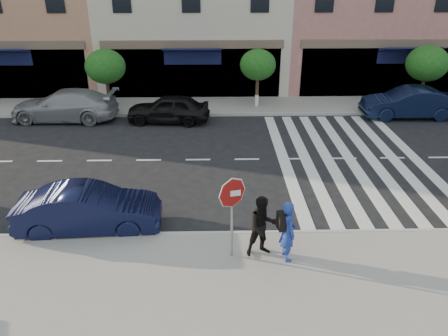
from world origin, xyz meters
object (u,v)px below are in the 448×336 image
car_near_mid (89,209)px  walker (263,226)px  car_far_mid (168,109)px  car_far_right (409,103)px  photographer (288,231)px  stop_sign (232,200)px  car_far_left (64,105)px

car_near_mid → walker: bearing=-110.5°
car_far_mid → car_far_right: car_far_right is taller
walker → car_near_mid: 5.23m
photographer → stop_sign: bearing=74.8°
walker → car_far_mid: walker is taller
photographer → walker: bearing=61.6°
car_far_left → walker: bearing=39.8°
photographer → car_far_right: bearing=-44.9°
stop_sign → car_far_left: stop_sign is taller
car_far_mid → car_far_right: bearing=97.3°
car_far_mid → car_far_right: 12.22m
walker → car_near_mid: walker is taller
car_near_mid → car_far_right: bearing=-57.0°
car_near_mid → car_far_left: car_far_left is taller
walker → car_far_left: size_ratio=0.33×
stop_sign → car_far_right: 15.12m
stop_sign → car_far_left: 14.22m
photographer → walker: walker is taller
car_near_mid → car_far_left: 10.79m
walker → car_far_right: walker is taller
car_far_left → car_far_right: 17.47m
stop_sign → photographer: bearing=-16.8°
car_near_mid → car_far_left: size_ratio=0.80×
walker → car_far_mid: size_ratio=0.43×
walker → car_far_right: size_ratio=0.37×
car_far_left → car_far_right: bearing=92.7°
stop_sign → car_far_right: (9.49, 11.72, -1.10)m
car_near_mid → car_far_left: (-3.80, 10.10, 0.07)m
photographer → car_far_mid: photographer is taller
walker → car_far_left: 14.58m
stop_sign → car_far_mid: stop_sign is taller
photographer → car_far_left: 15.13m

